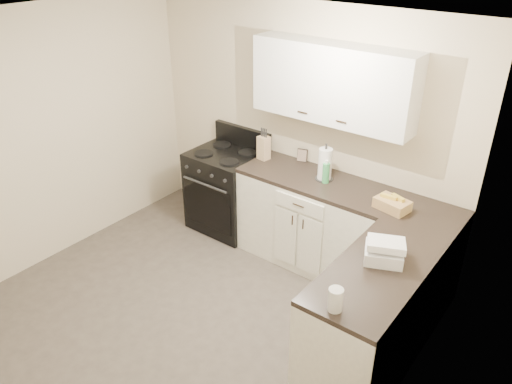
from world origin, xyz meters
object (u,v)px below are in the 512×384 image
Objects in this scene: countertop_grill at (384,254)px; knife_block at (264,148)px; wicker_basket at (392,204)px; stove at (227,191)px; paper_towel at (325,164)px.

knife_block is at bearing 128.89° from countertop_grill.
stove is at bearing 177.85° from wicker_basket.
knife_block is 0.78× the size of paper_towel.
wicker_basket is at bearing 2.16° from knife_block.
wicker_basket is (1.93, -0.07, 0.53)m from stove.
wicker_basket is at bearing 85.30° from countertop_grill.
stove is 3.71× the size of knife_block.
paper_towel reaches higher than knife_block.
knife_block reaches higher than wicker_basket.
stove is at bearing -176.65° from paper_towel.
paper_towel is at bearing 115.27° from countertop_grill.
knife_block reaches higher than stove.
paper_towel is at bearing 3.35° from stove.
countertop_grill is at bearing -40.54° from paper_towel.
knife_block is 0.87× the size of wicker_basket.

